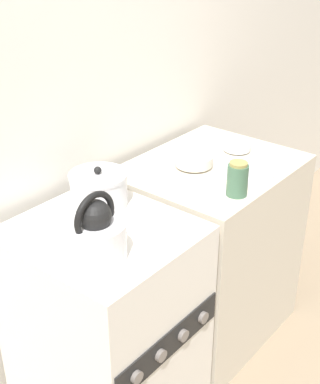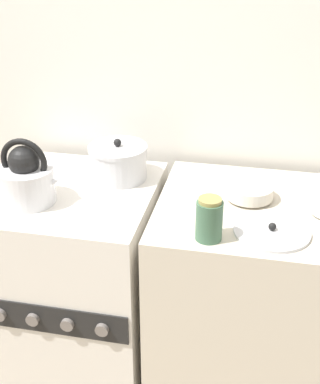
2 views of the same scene
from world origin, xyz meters
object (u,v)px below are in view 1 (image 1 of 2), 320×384
at_px(cooking_pot, 99,189).
at_px(loose_pot_lid, 246,172).
at_px(kettle, 96,234).
at_px(stove, 107,329).
at_px(storage_jar, 237,179).
at_px(enamel_bowl, 194,160).
at_px(small_ceramic_bowl, 237,146).

bearing_deg(cooking_pot, loose_pot_lid, -26.91).
distance_m(kettle, cooking_pot, 0.34).
xyz_separation_m(kettle, cooking_pot, (0.25, 0.24, -0.02)).
bearing_deg(stove, storage_jar, -23.98).
xyz_separation_m(enamel_bowl, loose_pot_lid, (0.08, -0.20, -0.02)).
relative_size(kettle, small_ceramic_bowl, 1.90).
bearing_deg(small_ceramic_bowl, stove, -179.89).
relative_size(kettle, cooking_pot, 1.08).
xyz_separation_m(cooking_pot, small_ceramic_bowl, (0.74, -0.13, -0.04)).
relative_size(small_ceramic_bowl, storage_jar, 0.90).
height_order(kettle, small_ceramic_bowl, kettle).
height_order(storage_jar, loose_pot_lid, storage_jar).
height_order(cooking_pot, small_ceramic_bowl, cooking_pot).
distance_m(storage_jar, loose_pot_lid, 0.21).
bearing_deg(enamel_bowl, stove, -175.02).
xyz_separation_m(stove, kettle, (-0.12, -0.11, 0.52)).
distance_m(kettle, loose_pot_lid, 0.81).
bearing_deg(small_ceramic_bowl, kettle, -173.74).
relative_size(small_ceramic_bowl, loose_pot_lid, 0.52).
xyz_separation_m(kettle, enamel_bowl, (0.73, 0.16, -0.05)).
bearing_deg(small_ceramic_bowl, enamel_bowl, 168.80).
relative_size(cooking_pot, enamel_bowl, 1.34).
xyz_separation_m(kettle, storage_jar, (0.62, -0.12, -0.01)).
distance_m(stove, storage_jar, 0.74).
bearing_deg(kettle, cooking_pot, 44.06).
distance_m(stove, cooking_pot, 0.53).
distance_m(stove, small_ceramic_bowl, 0.98).
distance_m(cooking_pot, loose_pot_lid, 0.63).
height_order(small_ceramic_bowl, storage_jar, storage_jar).
bearing_deg(cooking_pot, storage_jar, -43.32).
relative_size(enamel_bowl, storage_jar, 1.18).
relative_size(stove, loose_pot_lid, 3.76).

